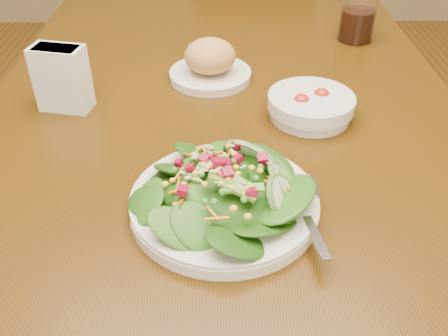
{
  "coord_description": "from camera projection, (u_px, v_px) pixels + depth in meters",
  "views": [
    {
      "loc": [
        -0.01,
        -0.8,
        1.21
      ],
      "look_at": [
        -0.0,
        -0.25,
        0.81
      ],
      "focal_mm": 40.0,
      "sensor_mm": 36.0,
      "label": 1
    }
  ],
  "objects": [
    {
      "name": "dining_table",
      "position": [
        224.0,
        157.0,
        0.98
      ],
      "size": [
        0.9,
        1.4,
        0.75
      ],
      "color": "#482B08",
      "rests_on": "ground_plane"
    },
    {
      "name": "drinking_glass",
      "position": [
        358.0,
        14.0,
        1.15
      ],
      "size": [
        0.08,
        0.08,
        0.14
      ],
      "color": "silver",
      "rests_on": "dining_table"
    },
    {
      "name": "salad_plate",
      "position": [
        231.0,
        193.0,
        0.68
      ],
      "size": [
        0.27,
        0.26,
        0.08
      ],
      "rotation": [
        0.0,
        0.0,
        -0.32
      ],
      "color": "silver",
      "rests_on": "dining_table"
    },
    {
      "name": "napkin_holder",
      "position": [
        62.0,
        77.0,
        0.89
      ],
      "size": [
        0.1,
        0.07,
        0.12
      ],
      "rotation": [
        0.0,
        0.0,
        -0.22
      ],
      "color": "white",
      "rests_on": "dining_table"
    },
    {
      "name": "chair_far",
      "position": [
        260.0,
        64.0,
        1.77
      ],
      "size": [
        0.51,
        0.51,
        0.86
      ],
      "rotation": [
        0.0,
        0.0,
        2.78
      ],
      "color": "black",
      "rests_on": "ground_plane"
    },
    {
      "name": "tomato_bowl",
      "position": [
        311.0,
        106.0,
        0.89
      ],
      "size": [
        0.15,
        0.15,
        0.05
      ],
      "color": "silver",
      "rests_on": "dining_table"
    },
    {
      "name": "bread_plate",
      "position": [
        210.0,
        63.0,
        1.01
      ],
      "size": [
        0.17,
        0.17,
        0.08
      ],
      "color": "silver",
      "rests_on": "dining_table"
    }
  ]
}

